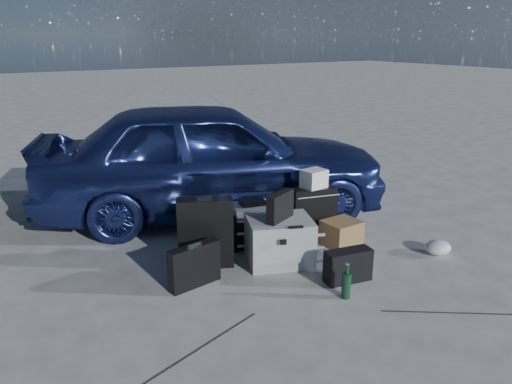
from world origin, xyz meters
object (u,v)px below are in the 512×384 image
at_px(briefcase, 194,266).
at_px(cardboard_box, 341,233).
at_px(car, 212,158).
at_px(duffel_bag, 253,228).
at_px(pelican_case, 279,241).
at_px(green_bottle, 346,281).
at_px(suitcase_right, 313,214).
at_px(suitcase_left, 205,233).

bearing_deg(briefcase, cardboard_box, -9.43).
bearing_deg(car, duffel_bag, -163.89).
distance_m(car, briefcase, 2.00).
bearing_deg(pelican_case, green_bottle, -63.67).
bearing_deg(pelican_case, suitcase_right, 45.50).
xyz_separation_m(car, duffel_bag, (-0.09, -1.09, -0.54)).
bearing_deg(suitcase_right, pelican_case, -142.32).
relative_size(pelican_case, duffel_bag, 0.86).
distance_m(pelican_case, cardboard_box, 0.80).
height_order(suitcase_right, duffel_bag, suitcase_right).
bearing_deg(cardboard_box, suitcase_right, 116.80).
height_order(car, pelican_case, car).
height_order(suitcase_left, cardboard_box, suitcase_left).
bearing_deg(briefcase, suitcase_right, 1.47).
bearing_deg(suitcase_right, cardboard_box, -49.74).
height_order(briefcase, suitcase_left, suitcase_left).
xyz_separation_m(car, briefcase, (-1.03, -1.63, -0.52)).
bearing_deg(suitcase_left, pelican_case, -0.95).
bearing_deg(green_bottle, pelican_case, 95.04).
distance_m(car, cardboard_box, 1.87).
distance_m(suitcase_left, cardboard_box, 1.50).
bearing_deg(briefcase, pelican_case, -8.84).
height_order(car, cardboard_box, car).
bearing_deg(suitcase_right, car, 125.34).
xyz_separation_m(car, suitcase_right, (0.54, -1.33, -0.42)).
xyz_separation_m(cardboard_box, green_bottle, (-0.72, -0.88, 0.02)).
relative_size(pelican_case, suitcase_left, 0.90).
distance_m(pelican_case, suitcase_right, 0.71).
relative_size(suitcase_left, suitcase_right, 1.17).
bearing_deg(car, suitcase_left, 170.74).
xyz_separation_m(pelican_case, briefcase, (-0.92, -0.01, -0.03)).
height_order(suitcase_left, duffel_bag, suitcase_left).
xyz_separation_m(car, pelican_case, (-0.11, -1.62, -0.49)).
bearing_deg(briefcase, car, 48.46).
xyz_separation_m(pelican_case, green_bottle, (0.08, -0.89, -0.07)).
distance_m(car, green_bottle, 2.58).
bearing_deg(cardboard_box, pelican_case, 179.10).
bearing_deg(cardboard_box, car, 112.82).
height_order(briefcase, green_bottle, briefcase).
bearing_deg(cardboard_box, briefcase, 179.78).
xyz_separation_m(suitcase_left, suitcase_right, (1.30, -0.02, -0.05)).
relative_size(suitcase_left, cardboard_box, 1.88).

